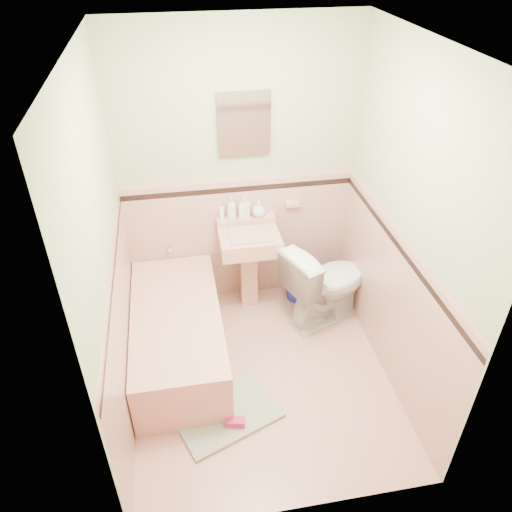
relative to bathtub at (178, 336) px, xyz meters
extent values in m
plane|color=#D39B8A|center=(0.63, -0.33, -0.23)|extent=(2.20, 2.20, 0.00)
plane|color=white|center=(0.63, -0.33, 2.27)|extent=(2.20, 2.20, 0.00)
plane|color=beige|center=(0.63, 0.77, 1.02)|extent=(2.50, 0.00, 2.50)
plane|color=beige|center=(0.63, -1.43, 1.02)|extent=(2.50, 0.00, 2.50)
plane|color=beige|center=(-0.37, -0.33, 1.02)|extent=(0.00, 2.50, 2.50)
plane|color=beige|center=(1.63, -0.33, 1.02)|extent=(0.00, 2.50, 2.50)
plane|color=#D6A08F|center=(0.63, 0.76, 0.38)|extent=(2.00, 0.00, 2.00)
plane|color=#D6A08F|center=(0.63, -1.42, 0.38)|extent=(2.00, 0.00, 2.00)
plane|color=#D6A08F|center=(-0.36, -0.33, 0.38)|extent=(0.00, 2.20, 2.20)
plane|color=#D6A08F|center=(1.62, -0.33, 0.38)|extent=(0.00, 2.20, 2.20)
plane|color=black|center=(0.63, 0.75, 0.90)|extent=(2.00, 0.00, 2.00)
plane|color=black|center=(0.63, -1.41, 0.90)|extent=(2.00, 0.00, 2.00)
plane|color=black|center=(-0.35, -0.33, 0.89)|extent=(0.00, 2.20, 2.20)
plane|color=black|center=(1.61, -0.33, 0.89)|extent=(0.00, 2.20, 2.20)
plane|color=#D39A8F|center=(0.63, 0.75, 0.99)|extent=(2.00, 0.00, 2.00)
plane|color=#D39A8F|center=(0.63, -1.41, 0.99)|extent=(2.00, 0.00, 2.00)
plane|color=#D39A8F|center=(-0.35, -0.33, 1.00)|extent=(0.00, 2.20, 2.20)
plane|color=#D39A8F|center=(1.61, -0.33, 1.00)|extent=(0.00, 2.20, 2.20)
cube|color=tan|center=(0.00, 0.00, 0.00)|extent=(0.70, 1.50, 0.45)
cylinder|color=silver|center=(0.00, 0.72, 0.41)|extent=(0.04, 0.12, 0.04)
cylinder|color=silver|center=(0.68, 0.67, 0.72)|extent=(0.02, 0.02, 0.10)
cube|color=white|center=(0.68, 0.74, 1.47)|extent=(0.38, 0.04, 0.48)
cube|color=tan|center=(1.10, 0.73, 0.72)|extent=(0.12, 0.07, 0.04)
imported|color=#B2B2B2|center=(0.56, 0.71, 0.74)|extent=(0.10, 0.10, 0.21)
imported|color=#B2B2B2|center=(0.67, 0.71, 0.74)|extent=(0.11, 0.12, 0.20)
imported|color=#B2B2B2|center=(0.79, 0.71, 0.71)|extent=(0.14, 0.14, 0.15)
cylinder|color=white|center=(0.47, 0.71, 0.70)|extent=(0.04, 0.04, 0.12)
imported|color=white|center=(1.32, 0.26, 0.17)|extent=(0.88, 0.70, 0.79)
cube|color=gray|center=(0.31, -0.66, -0.21)|extent=(0.86, 0.72, 0.03)
cube|color=#BF1E59|center=(0.35, -0.78, -0.17)|extent=(0.15, 0.09, 0.06)
camera|label=1|loc=(0.11, -3.00, 2.84)|focal=34.82mm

